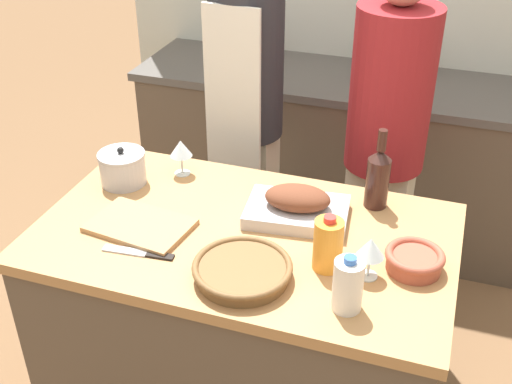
% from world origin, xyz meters
% --- Properties ---
extents(kitchen_island, '(1.35, 0.80, 0.89)m').
position_xyz_m(kitchen_island, '(0.00, 0.00, 0.45)').
color(kitchen_island, brown).
rests_on(kitchen_island, ground_plane).
extents(back_counter, '(2.08, 0.60, 0.88)m').
position_xyz_m(back_counter, '(0.00, 1.44, 0.44)').
color(back_counter, brown).
rests_on(back_counter, ground_plane).
extents(roasting_pan, '(0.36, 0.26, 0.12)m').
position_xyz_m(roasting_pan, '(0.14, 0.13, 0.93)').
color(roasting_pan, '#BCBCC1').
rests_on(roasting_pan, kitchen_island).
extents(wicker_basket, '(0.29, 0.29, 0.05)m').
position_xyz_m(wicker_basket, '(0.07, -0.22, 0.92)').
color(wicker_basket, brown).
rests_on(wicker_basket, kitchen_island).
extents(cutting_board, '(0.35, 0.25, 0.02)m').
position_xyz_m(cutting_board, '(-0.33, -0.09, 0.90)').
color(cutting_board, '#AD7F51').
rests_on(cutting_board, kitchen_island).
extents(stock_pot, '(0.17, 0.17, 0.14)m').
position_xyz_m(stock_pot, '(-0.52, 0.15, 0.95)').
color(stock_pot, '#B7B7BC').
rests_on(stock_pot, kitchen_island).
extents(mixing_bowl, '(0.18, 0.18, 0.06)m').
position_xyz_m(mixing_bowl, '(0.54, -0.02, 0.92)').
color(mixing_bowl, '#A84C38').
rests_on(mixing_bowl, kitchen_island).
extents(juice_jug, '(0.09, 0.09, 0.18)m').
position_xyz_m(juice_jug, '(0.30, -0.09, 0.97)').
color(juice_jug, orange).
rests_on(juice_jug, kitchen_island).
extents(milk_jug, '(0.08, 0.08, 0.17)m').
position_xyz_m(milk_jug, '(0.39, -0.25, 0.97)').
color(milk_jug, white).
rests_on(milk_jug, kitchen_island).
extents(wine_bottle_green, '(0.08, 0.08, 0.29)m').
position_xyz_m(wine_bottle_green, '(0.37, 0.29, 1.00)').
color(wine_bottle_green, '#381E19').
rests_on(wine_bottle_green, kitchen_island).
extents(wine_glass_left, '(0.08, 0.08, 0.14)m').
position_xyz_m(wine_glass_left, '(-0.34, 0.28, 0.99)').
color(wine_glass_left, silver).
rests_on(wine_glass_left, kitchen_island).
extents(wine_glass_right, '(0.08, 0.08, 0.13)m').
position_xyz_m(wine_glass_right, '(0.42, -0.10, 0.99)').
color(wine_glass_right, silver).
rests_on(wine_glass_right, kitchen_island).
extents(knife_chef, '(0.23, 0.05, 0.01)m').
position_xyz_m(knife_chef, '(-0.26, -0.22, 0.89)').
color(knife_chef, '#B7B7BC').
rests_on(knife_chef, kitchen_island).
extents(stand_mixer, '(0.18, 0.14, 0.32)m').
position_xyz_m(stand_mixer, '(0.26, 1.53, 1.02)').
color(stand_mixer, silver).
rests_on(stand_mixer, back_counter).
extents(condiment_bottle_tall, '(0.05, 0.05, 0.21)m').
position_xyz_m(condiment_bottle_tall, '(-0.43, 1.56, 0.98)').
color(condiment_bottle_tall, maroon).
rests_on(condiment_bottle_tall, back_counter).
extents(condiment_bottle_short, '(0.07, 0.07, 0.20)m').
position_xyz_m(condiment_bottle_short, '(0.19, 1.37, 0.98)').
color(condiment_bottle_short, '#234C28').
rests_on(condiment_bottle_short, back_counter).
extents(person_cook_aproned, '(0.31, 0.32, 1.73)m').
position_xyz_m(person_cook_aproned, '(-0.27, 0.79, 0.97)').
color(person_cook_aproned, beige).
rests_on(person_cook_aproned, ground_plane).
extents(person_cook_guest, '(0.33, 0.33, 1.63)m').
position_xyz_m(person_cook_guest, '(0.33, 0.78, 0.91)').
color(person_cook_guest, beige).
rests_on(person_cook_guest, ground_plane).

